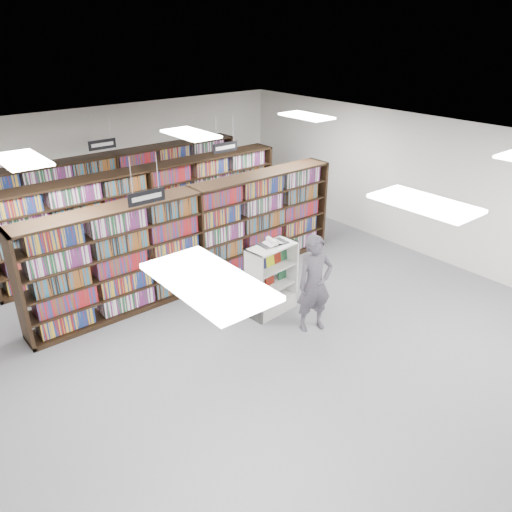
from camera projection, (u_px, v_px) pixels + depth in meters
floor at (258, 324)px, 9.18m from camera, size 12.00×12.00×0.00m
ceiling at (259, 152)px, 7.81m from camera, size 10.00×12.00×0.10m
wall_back at (109, 170)px, 12.70m from camera, size 10.00×0.10×3.20m
wall_right at (428, 188)px, 11.35m from camera, size 0.10×12.00×3.20m
bookshelf_row_near at (196, 238)px, 10.14m from camera, size 7.00×0.60×2.10m
bookshelf_row_mid at (149, 212)px, 11.54m from camera, size 7.00×0.60×2.10m
bookshelf_row_far at (117, 194)px, 12.73m from camera, size 7.00×0.60×2.10m
aisle_sign_left at (146, 196)px, 7.94m from camera, size 0.65×0.02×0.80m
aisle_sign_right at (225, 146)px, 11.06m from camera, size 0.65×0.02×0.80m
aisle_sign_center at (102, 144)px, 11.32m from camera, size 0.65×0.02×0.80m
troffer_front_left at (208, 281)px, 4.02m from camera, size 0.60×1.20×0.04m
troffer_front_center at (425, 203)px, 5.73m from camera, size 0.60×1.20×0.04m
troffer_back_left at (21, 160)px, 7.52m from camera, size 0.60×1.20×0.04m
troffer_back_center at (190, 134)px, 9.23m from camera, size 0.60×1.20×0.04m
troffer_back_right at (306, 116)px, 10.94m from camera, size 0.60×1.20×0.04m
endcap_display at (270, 288)px, 9.44m from camera, size 1.02×0.57×1.37m
open_book at (273, 242)px, 9.10m from camera, size 0.55×0.34×0.12m
shopper at (315, 284)px, 8.70m from camera, size 0.76×0.62×1.80m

